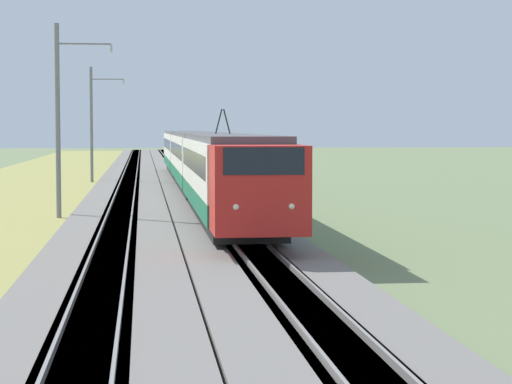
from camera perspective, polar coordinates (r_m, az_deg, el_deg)
The scene contains 8 objects.
ballast_main at distance 57.20m, azimuth -7.50°, elevation -0.36°, with size 240.00×4.40×0.30m.
ballast_adjacent at distance 57.30m, azimuth -3.02°, elevation -0.33°, with size 240.00×4.40×0.30m.
track_main at distance 57.20m, azimuth -7.50°, elevation -0.35°, with size 240.00×1.57×0.45m.
track_adjacent at distance 57.30m, azimuth -3.02°, elevation -0.32°, with size 240.00×1.57×0.45m.
grass_verge at distance 57.70m, azimuth -14.05°, elevation -0.50°, with size 240.00×12.79×0.12m.
passenger_train at distance 61.32m, azimuth -3.26°, elevation 1.97°, with size 64.98×2.96×4.98m.
catenary_mast_mid at distance 45.54m, azimuth -11.19°, elevation 4.11°, with size 0.22×2.56×8.81m.
catenary_mast_far at distance 75.21m, azimuth -9.34°, elevation 3.88°, with size 0.22×2.56×8.67m.
Camera 1 is at (-7.05, -1.01, 4.16)m, focal length 70.00 mm.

